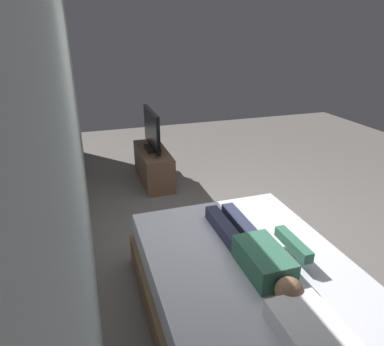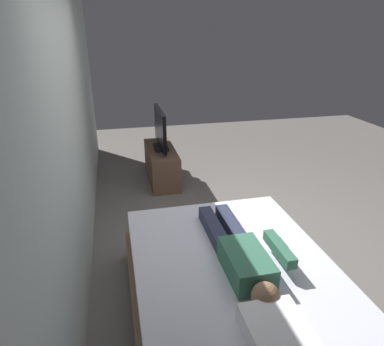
# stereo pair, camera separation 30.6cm
# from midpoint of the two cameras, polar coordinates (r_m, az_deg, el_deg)

# --- Properties ---
(ground_plane) EXTENTS (10.00, 10.00, 0.00)m
(ground_plane) POSITION_cam_midpoint_polar(r_m,az_deg,el_deg) (3.80, 8.87, -12.00)
(ground_plane) COLOR slate
(back_wall) EXTENTS (6.40, 0.10, 2.80)m
(back_wall) POSITION_cam_midpoint_polar(r_m,az_deg,el_deg) (3.36, -17.08, 8.87)
(back_wall) COLOR silver
(back_wall) RESTS_ON ground
(bed) EXTENTS (2.07, 1.55, 0.54)m
(bed) POSITION_cam_midpoint_polar(r_m,az_deg,el_deg) (2.84, 10.20, -19.36)
(bed) COLOR brown
(bed) RESTS_ON ground
(pillow) EXTENTS (0.48, 0.34, 0.12)m
(pillow) POSITION_cam_midpoint_polar(r_m,az_deg,el_deg) (2.17, 18.79, -24.65)
(pillow) COLOR white
(pillow) RESTS_ON bed
(person) EXTENTS (1.26, 0.46, 0.18)m
(person) POSITION_cam_midpoint_polar(r_m,az_deg,el_deg) (2.66, 11.57, -13.01)
(person) COLOR #387056
(person) RESTS_ON bed
(remote) EXTENTS (0.15, 0.04, 0.02)m
(remote) POSITION_cam_midpoint_polar(r_m,az_deg,el_deg) (2.98, 17.54, -11.08)
(remote) COLOR black
(remote) RESTS_ON bed
(tv_stand) EXTENTS (1.10, 0.40, 0.50)m
(tv_stand) POSITION_cam_midpoint_polar(r_m,az_deg,el_deg) (5.21, -3.40, 1.41)
(tv_stand) COLOR brown
(tv_stand) RESTS_ON ground
(tv) EXTENTS (0.88, 0.20, 0.59)m
(tv) POSITION_cam_midpoint_polar(r_m,az_deg,el_deg) (5.04, -3.54, 7.07)
(tv) COLOR black
(tv) RESTS_ON tv_stand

